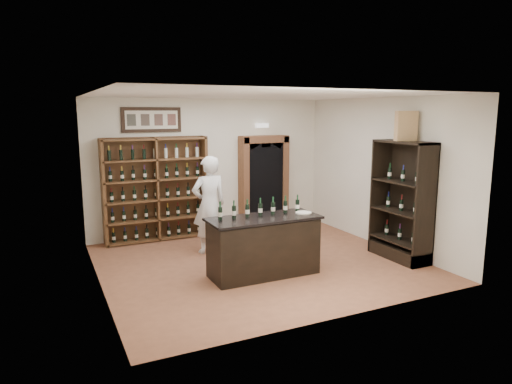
{
  "coord_description": "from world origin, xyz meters",
  "views": [
    {
      "loc": [
        -3.48,
        -7.18,
        2.73
      ],
      "look_at": [
        0.09,
        0.3,
        1.26
      ],
      "focal_mm": 32.0,
      "sensor_mm": 36.0,
      "label": 1
    }
  ],
  "objects_px": {
    "tasting_counter": "(264,247)",
    "counter_bottle_0": "(220,213)",
    "wine_shelf": "(156,189)",
    "shopkeeper": "(209,205)",
    "wine_crate": "(406,126)",
    "side_cabinet": "(402,219)"
  },
  "relations": [
    {
      "from": "shopkeeper",
      "to": "side_cabinet",
      "type": "bearing_deg",
      "value": 145.26
    },
    {
      "from": "wine_shelf",
      "to": "counter_bottle_0",
      "type": "xyz_separation_m",
      "value": [
        0.38,
        -2.81,
        0.01
      ]
    },
    {
      "from": "side_cabinet",
      "to": "shopkeeper",
      "type": "distance_m",
      "value": 3.65
    },
    {
      "from": "shopkeeper",
      "to": "wine_crate",
      "type": "xyz_separation_m",
      "value": [
        3.08,
        -1.89,
        1.52
      ]
    },
    {
      "from": "wine_shelf",
      "to": "shopkeeper",
      "type": "height_order",
      "value": "wine_shelf"
    },
    {
      "from": "side_cabinet",
      "to": "wine_crate",
      "type": "xyz_separation_m",
      "value": [
        -0.03,
        0.0,
        1.71
      ]
    },
    {
      "from": "shopkeeper",
      "to": "counter_bottle_0",
      "type": "bearing_deg",
      "value": 73.73
    },
    {
      "from": "wine_crate",
      "to": "counter_bottle_0",
      "type": "bearing_deg",
      "value": -168.64
    },
    {
      "from": "counter_bottle_0",
      "to": "wine_crate",
      "type": "height_order",
      "value": "wine_crate"
    },
    {
      "from": "side_cabinet",
      "to": "shopkeeper",
      "type": "height_order",
      "value": "side_cabinet"
    },
    {
      "from": "wine_shelf",
      "to": "shopkeeper",
      "type": "xyz_separation_m",
      "value": [
        0.71,
        -1.34,
        -0.15
      ]
    },
    {
      "from": "shopkeeper",
      "to": "wine_shelf",
      "type": "bearing_deg",
      "value": -65.57
    },
    {
      "from": "tasting_counter",
      "to": "side_cabinet",
      "type": "xyz_separation_m",
      "value": [
        2.72,
        -0.3,
        0.26
      ]
    },
    {
      "from": "tasting_counter",
      "to": "wine_shelf",
      "type": "bearing_deg",
      "value": 110.56
    },
    {
      "from": "tasting_counter",
      "to": "counter_bottle_0",
      "type": "bearing_deg",
      "value": 169.96
    },
    {
      "from": "tasting_counter",
      "to": "wine_crate",
      "type": "xyz_separation_m",
      "value": [
        2.7,
        -0.3,
        1.97
      ]
    },
    {
      "from": "side_cabinet",
      "to": "shopkeeper",
      "type": "relative_size",
      "value": 1.16
    },
    {
      "from": "wine_shelf",
      "to": "wine_crate",
      "type": "height_order",
      "value": "wine_crate"
    },
    {
      "from": "counter_bottle_0",
      "to": "wine_crate",
      "type": "xyz_separation_m",
      "value": [
        3.42,
        -0.43,
        1.36
      ]
    },
    {
      "from": "side_cabinet",
      "to": "wine_crate",
      "type": "bearing_deg",
      "value": 176.83
    },
    {
      "from": "wine_shelf",
      "to": "shopkeeper",
      "type": "relative_size",
      "value": 1.16
    },
    {
      "from": "wine_crate",
      "to": "tasting_counter",
      "type": "bearing_deg",
      "value": -167.85
    }
  ]
}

